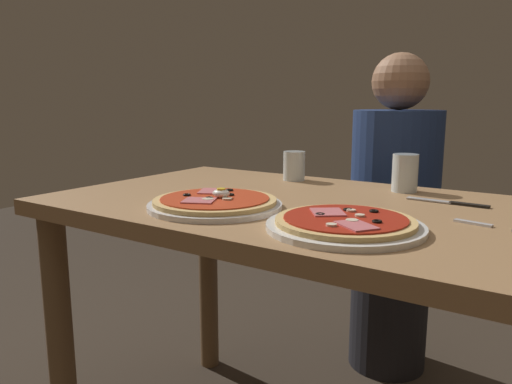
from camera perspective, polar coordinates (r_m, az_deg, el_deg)
The scene contains 8 objects.
dining_table at distance 1.25m, azimuth 5.48°, elevation -6.72°, with size 1.26×0.76×0.77m.
pizza_foreground at distance 1.15m, azimuth -4.77°, elevation -1.26°, with size 0.31×0.31×0.05m.
pizza_across_left at distance 0.97m, azimuth 10.26°, elevation -3.65°, with size 0.31×0.31×0.03m.
water_glass_near at distance 1.55m, azimuth 4.43°, elevation 2.80°, with size 0.07×0.07×0.09m.
water_glass_far at distance 1.41m, azimuth 16.85°, elevation 1.88°, with size 0.07×0.07×0.10m.
fork at distance 1.08m, azimuth 25.23°, elevation -3.52°, with size 0.16×0.05×0.00m.
knife at distance 1.28m, azimuth 21.80°, elevation -1.17°, with size 0.20×0.03×0.01m.
diner_person at distance 1.90m, azimuth 15.65°, elevation -3.61°, with size 0.32×0.32×1.18m.
Camera 1 is at (0.56, -1.06, 1.01)m, focal length 34.55 mm.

